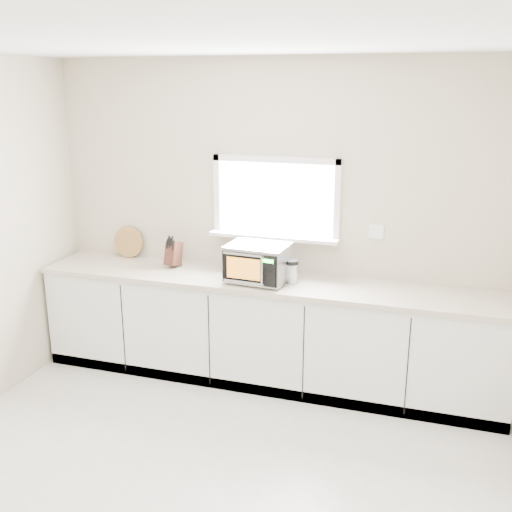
% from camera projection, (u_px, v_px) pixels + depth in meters
% --- Properties ---
extents(ground, '(4.00, 4.00, 0.00)m').
position_uv_depth(ground, '(186.00, 505.00, 3.67)').
color(ground, beige).
rests_on(ground, ground).
extents(back_wall, '(4.00, 0.17, 2.70)m').
position_uv_depth(back_wall, '(276.00, 219.00, 5.12)').
color(back_wall, '#C4B09B').
rests_on(back_wall, ground).
extents(cabinets, '(3.92, 0.60, 0.88)m').
position_uv_depth(cabinets, '(266.00, 332.00, 5.11)').
color(cabinets, silver).
rests_on(cabinets, ground).
extents(countertop, '(3.92, 0.64, 0.04)m').
position_uv_depth(countertop, '(266.00, 281.00, 4.97)').
color(countertop, '#B4A594').
rests_on(countertop, cabinets).
extents(microwave, '(0.50, 0.43, 0.31)m').
position_uv_depth(microwave, '(258.00, 262.00, 4.87)').
color(microwave, black).
rests_on(microwave, countertop).
extents(knife_block, '(0.11, 0.21, 0.29)m').
position_uv_depth(knife_block, '(174.00, 253.00, 5.27)').
color(knife_block, '#49241A').
rests_on(knife_block, countertop).
extents(cutting_board, '(0.29, 0.07, 0.29)m').
position_uv_depth(cutting_board, '(129.00, 242.00, 5.55)').
color(cutting_board, '#AA7142').
rests_on(cutting_board, countertop).
extents(coffee_grinder, '(0.14, 0.14, 0.19)m').
position_uv_depth(coffee_grinder, '(292.00, 271.00, 4.85)').
color(coffee_grinder, '#ABADB2').
rests_on(coffee_grinder, countertop).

